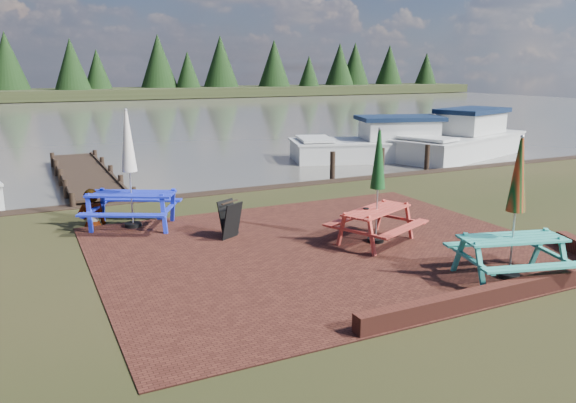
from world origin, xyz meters
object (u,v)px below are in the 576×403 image
(picnic_table_red, at_px, (377,204))
(boat_far, at_px, (463,142))
(picnic_table_teal, at_px, (513,231))
(picnic_table_blue, at_px, (131,188))
(jetty, at_px, (85,174))
(boat_near, at_px, (382,146))
(chalkboard, at_px, (230,219))
(person, at_px, (90,189))

(picnic_table_red, relative_size, boat_far, 0.31)
(picnic_table_teal, height_order, boat_far, picnic_table_teal)
(picnic_table_teal, height_order, picnic_table_blue, picnic_table_blue)
(jetty, height_order, boat_far, boat_far)
(picnic_table_teal, height_order, boat_near, picnic_table_teal)
(boat_near, bearing_deg, picnic_table_teal, 170.75)
(picnic_table_teal, xyz_separation_m, jetty, (-5.62, 13.19, -0.76))
(chalkboard, relative_size, person, 0.46)
(picnic_table_blue, relative_size, jetty, 0.30)
(picnic_table_red, relative_size, picnic_table_blue, 0.89)
(boat_near, distance_m, boat_far, 3.73)
(picnic_table_red, bearing_deg, person, 119.03)
(picnic_table_red, distance_m, jetty, 11.45)
(boat_near, bearing_deg, boat_far, -87.06)
(picnic_table_teal, distance_m, jetty, 14.36)
(picnic_table_teal, relative_size, picnic_table_red, 1.04)
(chalkboard, distance_m, boat_near, 13.13)
(chalkboard, distance_m, jetty, 8.98)
(person, bearing_deg, jetty, -90.64)
(picnic_table_teal, distance_m, picnic_table_blue, 8.20)
(picnic_table_blue, relative_size, boat_far, 0.35)
(chalkboard, xyz_separation_m, boat_far, (13.60, 7.61, 0.06))
(picnic_table_blue, xyz_separation_m, boat_near, (11.75, 6.75, -0.55))
(picnic_table_red, xyz_separation_m, boat_far, (10.94, 9.28, -0.37))
(picnic_table_blue, distance_m, jetty, 7.03)
(picnic_table_teal, distance_m, chalkboard, 5.73)
(person, bearing_deg, boat_near, -149.39)
(boat_near, relative_size, person, 4.45)
(picnic_table_teal, bearing_deg, jetty, 128.29)
(picnic_table_red, distance_m, chalkboard, 3.17)
(picnic_table_red, height_order, boat_far, picnic_table_red)
(chalkboard, bearing_deg, jetty, 73.91)
(chalkboard, height_order, jetty, chalkboard)
(chalkboard, bearing_deg, picnic_table_red, -61.29)
(picnic_table_red, distance_m, person, 6.61)
(picnic_table_teal, xyz_separation_m, boat_far, (10.01, 12.05, -0.40))
(chalkboard, distance_m, boat_far, 15.59)
(picnic_table_teal, height_order, jetty, picnic_table_teal)
(picnic_table_blue, height_order, boat_near, picnic_table_blue)
(picnic_table_blue, bearing_deg, person, 174.94)
(picnic_table_blue, bearing_deg, picnic_table_red, -9.77)
(picnic_table_teal, relative_size, jetty, 0.28)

